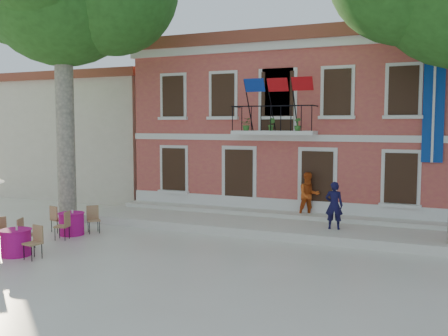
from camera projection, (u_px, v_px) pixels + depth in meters
ground at (154, 251)px, 15.05m from camera, size 90.00×90.00×0.00m
main_building at (303, 125)px, 23.07m from camera, size 13.50×9.59×7.50m
neighbor_west at (111, 135)px, 28.57m from camera, size 9.40×9.40×6.40m
terrace at (264, 225)px, 18.27m from camera, size 14.00×3.40×0.30m
pedestrian_navy at (334, 205)px, 16.72m from camera, size 0.63×0.45×1.61m
pedestrian_orange at (309, 195)px, 18.76m from camera, size 1.05×0.98×1.72m
cafe_table_1 at (16, 241)px, 14.50m from camera, size 1.74×1.85×0.95m
cafe_table_3 at (71, 223)px, 17.24m from camera, size 1.79×1.82×0.95m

